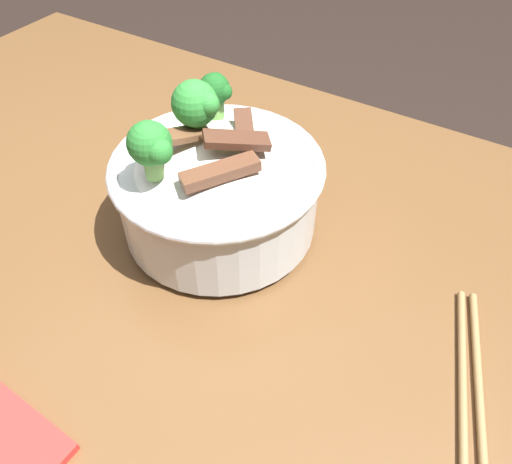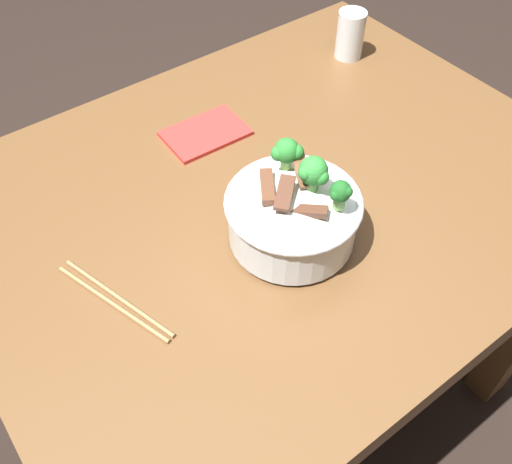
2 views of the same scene
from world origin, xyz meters
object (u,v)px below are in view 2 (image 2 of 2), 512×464
object	(u,v)px
rice_bowl	(293,212)
folded_napkin	(205,133)
chopsticks_pair	(115,300)
drinking_glass	(350,37)

from	to	relation	value
rice_bowl	folded_napkin	xyz separation A→B (m)	(-0.03, -0.31, -0.06)
rice_bowl	chopsticks_pair	size ratio (longest dim) A/B	0.97
drinking_glass	chopsticks_pair	world-z (taller)	drinking_glass
chopsticks_pair	folded_napkin	size ratio (longest dim) A/B	1.42
folded_napkin	chopsticks_pair	bearing A→B (deg)	37.00
drinking_glass	chopsticks_pair	xyz separation A→B (m)	(0.74, 0.28, -0.04)
rice_bowl	folded_napkin	world-z (taller)	rice_bowl
folded_napkin	rice_bowl	bearing A→B (deg)	83.71
rice_bowl	drinking_glass	world-z (taller)	rice_bowl
rice_bowl	chopsticks_pair	distance (m)	0.30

